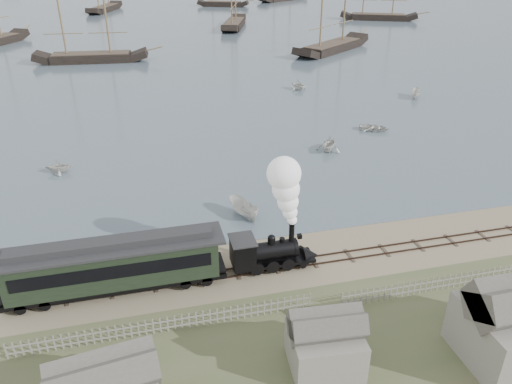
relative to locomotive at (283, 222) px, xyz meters
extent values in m
plane|color=gray|center=(-2.47, 2.00, -3.92)|extent=(600.00, 600.00, 0.00)
cube|color=#485C66|center=(-2.47, 172.00, -3.89)|extent=(600.00, 336.00, 0.06)
cube|color=#33231B|center=(-2.47, -0.50, -3.82)|extent=(120.00, 0.08, 0.12)
cube|color=#33231B|center=(-2.47, 0.50, -3.82)|extent=(120.00, 0.08, 0.12)
cube|color=#3A2E25|center=(-2.47, 0.00, -3.89)|extent=(120.00, 1.80, 0.06)
cube|color=black|center=(-0.69, 0.00, -3.26)|extent=(6.15, 1.81, 0.23)
cylinder|color=black|center=(-1.05, 0.00, -2.36)|extent=(3.80, 1.36, 1.36)
cube|color=black|center=(-3.04, 0.00, -2.18)|extent=(1.63, 1.99, 2.08)
cube|color=#29292B|center=(-3.04, 0.00, -1.09)|extent=(1.81, 2.17, 0.11)
cylinder|color=black|center=(0.67, 0.00, -1.13)|extent=(0.40, 0.40, 1.45)
sphere|color=black|center=(-0.87, 0.00, -1.30)|extent=(0.58, 0.58, 0.58)
cone|color=black|center=(2.21, 0.00, -3.35)|extent=(1.27, 1.81, 1.81)
cube|color=black|center=(1.30, 0.00, -1.45)|extent=(0.32, 0.32, 0.32)
cube|color=black|center=(-12.09, 0.00, -3.16)|extent=(15.19, 2.50, 0.38)
cube|color=black|center=(-12.09, 0.00, -1.64)|extent=(14.10, 2.71, 2.71)
cube|color=black|center=(-12.09, -1.38, -1.37)|extent=(13.02, 0.06, 0.98)
cube|color=black|center=(-12.09, 1.38, -1.37)|extent=(13.02, 0.06, 0.98)
cube|color=#29292B|center=(-12.09, 0.00, -0.23)|extent=(15.19, 2.93, 0.20)
cube|color=#29292B|center=(-12.09, 0.00, 0.09)|extent=(13.56, 1.30, 0.49)
imported|color=silver|center=(-18.52, 2.43, -3.50)|extent=(3.41, 4.39, 0.84)
imported|color=silver|center=(-17.97, 21.78, -3.14)|extent=(2.54, 2.89, 1.44)
imported|color=silver|center=(-1.19, 8.02, -3.12)|extent=(4.06, 2.82, 1.47)
imported|color=silver|center=(19.94, 25.35, -3.47)|extent=(4.24, 4.59, 0.77)
imported|color=silver|center=(11.81, 20.44, -2.99)|extent=(4.36, 4.28, 1.74)
imported|color=silver|center=(32.69, 37.21, -3.20)|extent=(3.56, 2.91, 1.32)
imported|color=silver|center=(16.56, 45.86, -3.02)|extent=(4.01, 3.78, 1.67)
camera|label=1|loc=(-9.49, -29.67, 18.42)|focal=35.00mm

